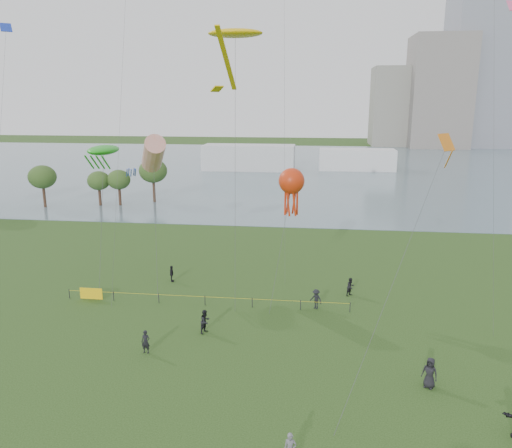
# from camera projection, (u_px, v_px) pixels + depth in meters

# --- Properties ---
(ground_plane) EXTENTS (400.00, 400.00, 0.00)m
(ground_plane) POSITION_uv_depth(u_px,v_px,m) (235.00, 401.00, 28.57)
(ground_plane) COLOR #1D3711
(lake) EXTENTS (400.00, 120.00, 0.08)m
(lake) POSITION_uv_depth(u_px,v_px,m) (299.00, 168.00, 124.84)
(lake) COLOR slate
(lake) RESTS_ON ground_plane
(building_mid) EXTENTS (20.00, 20.00, 38.00)m
(building_mid) POSITION_uv_depth(u_px,v_px,m) (438.00, 92.00, 174.54)
(building_mid) COLOR slate
(building_mid) RESTS_ON ground_plane
(building_low) EXTENTS (16.00, 18.00, 28.00)m
(building_low) POSITION_uv_depth(u_px,v_px,m) (394.00, 107.00, 183.17)
(building_low) COLOR gray
(building_low) RESTS_ON ground_plane
(pavilion_left) EXTENTS (22.00, 8.00, 6.00)m
(pavilion_left) POSITION_uv_depth(u_px,v_px,m) (249.00, 157.00, 120.69)
(pavilion_left) COLOR silver
(pavilion_left) RESTS_ON ground_plane
(pavilion_right) EXTENTS (18.00, 7.00, 5.00)m
(pavilion_right) POSITION_uv_depth(u_px,v_px,m) (357.00, 160.00, 120.68)
(pavilion_right) COLOR silver
(pavilion_right) RESTS_ON ground_plane
(trees) EXTENTS (30.59, 16.05, 9.09)m
(trees) POSITION_uv_depth(u_px,v_px,m) (51.00, 173.00, 77.81)
(trees) COLOR #3A251A
(trees) RESTS_ON ground_plane
(fence) EXTENTS (24.07, 0.07, 1.05)m
(fence) POSITION_uv_depth(u_px,v_px,m) (135.00, 296.00, 42.48)
(fence) COLOR black
(fence) RESTS_ON ground_plane
(spectator_a) EXTENTS (1.00, 1.08, 1.78)m
(spectator_a) POSITION_uv_depth(u_px,v_px,m) (205.00, 321.00, 36.78)
(spectator_a) COLOR black
(spectator_a) RESTS_ON ground_plane
(spectator_b) EXTENTS (1.25, 1.12, 1.69)m
(spectator_b) POSITION_uv_depth(u_px,v_px,m) (316.00, 299.00, 41.01)
(spectator_b) COLOR black
(spectator_b) RESTS_ON ground_plane
(spectator_c) EXTENTS (0.60, 0.98, 1.56)m
(spectator_c) POSITION_uv_depth(u_px,v_px,m) (172.00, 274.00, 47.12)
(spectator_c) COLOR black
(spectator_c) RESTS_ON ground_plane
(spectator_d) EXTENTS (1.11, 1.01, 1.91)m
(spectator_d) POSITION_uv_depth(u_px,v_px,m) (430.00, 373.00, 29.76)
(spectator_d) COLOR black
(spectator_d) RESTS_ON ground_plane
(spectator_f) EXTENTS (0.61, 0.42, 1.63)m
(spectator_f) POSITION_uv_depth(u_px,v_px,m) (146.00, 342.00, 33.84)
(spectator_f) COLOR black
(spectator_f) RESTS_ON ground_plane
(spectator_g) EXTENTS (1.00, 0.99, 1.63)m
(spectator_g) POSITION_uv_depth(u_px,v_px,m) (351.00, 287.00, 43.74)
(spectator_g) COLOR black
(spectator_g) RESTS_ON ground_plane
(kite_stingray) EXTENTS (4.51, 9.89, 22.35)m
(kite_stingray) POSITION_uv_depth(u_px,v_px,m) (235.00, 34.00, 40.28)
(kite_stingray) COLOR #3F3F42
(kite_windsock) EXTENTS (4.33, 8.84, 13.78)m
(kite_windsock) POSITION_uv_depth(u_px,v_px,m) (153.00, 154.00, 46.74)
(kite_windsock) COLOR #3F3F42
(kite_creature) EXTENTS (3.51, 10.51, 12.45)m
(kite_creature) POSITION_uv_depth(u_px,v_px,m) (103.00, 150.00, 48.68)
(kite_creature) COLOR #3F3F42
(kite_octopus) EXTENTS (2.51, 5.04, 11.30)m
(kite_octopus) POSITION_uv_depth(u_px,v_px,m) (292.00, 182.00, 41.35)
(kite_octopus) COLOR #3F3F42
(kite_delta) EXTENTS (7.81, 12.33, 14.65)m
(kite_delta) POSITION_uv_depth(u_px,v_px,m) (442.00, 157.00, 32.12)
(kite_delta) COLOR #3F3F42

